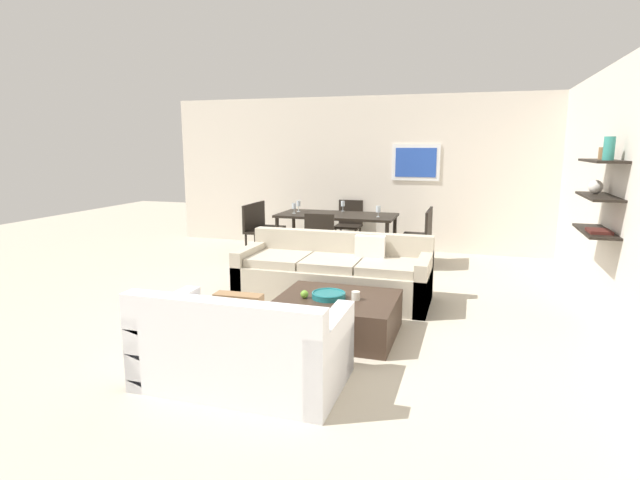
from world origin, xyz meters
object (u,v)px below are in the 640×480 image
(dining_table, at_px, (337,218))
(dining_chair_left_far, at_px, (265,223))
(coffee_table, at_px, (337,316))
(candle_jar, at_px, (356,296))
(loveseat_white, at_px, (243,348))
(dining_chair_head, at_px, (349,222))
(sofa_beige, at_px, (334,276))
(decorative_bowl, at_px, (329,295))
(wine_glass_head, at_px, (343,204))
(wine_glass_left_near, at_px, (294,206))
(apple_on_coffee_table, at_px, (304,294))
(dining_chair_foot, at_px, (321,238))
(wine_glass_right_near, at_px, (378,209))
(dining_chair_left_near, at_px, (255,227))
(dining_chair_right_far, at_px, (422,231))
(dining_chair_right_near, at_px, (420,235))
(wine_glass_left_far, at_px, (298,204))

(dining_table, xyz_separation_m, dining_chair_left_far, (-1.36, 0.20, -0.18))
(coffee_table, xyz_separation_m, candle_jar, (0.19, -0.01, 0.23))
(loveseat_white, xyz_separation_m, dining_chair_head, (-0.45, 5.30, 0.21))
(sofa_beige, relative_size, decorative_bowl, 6.91)
(loveseat_white, bearing_deg, dining_chair_head, 94.84)
(loveseat_white, xyz_separation_m, wine_glass_head, (-0.45, 4.83, 0.58))
(dining_chair_left_far, bearing_deg, wine_glass_left_near, -25.39)
(loveseat_white, relative_size, coffee_table, 1.35)
(dining_table, xyz_separation_m, dining_chair_head, (0.00, 0.85, -0.18))
(apple_on_coffee_table, bearing_deg, dining_chair_foot, 103.23)
(coffee_table, height_order, wine_glass_head, wine_glass_head)
(wine_glass_head, bearing_deg, sofa_beige, -77.70)
(apple_on_coffee_table, relative_size, wine_glass_left_near, 0.46)
(coffee_table, distance_m, wine_glass_right_near, 3.19)
(candle_jar, bearing_deg, decorative_bowl, -173.62)
(dining_chair_left_near, relative_size, wine_glass_right_near, 5.14)
(wine_glass_head, bearing_deg, dining_chair_left_far, -172.18)
(candle_jar, relative_size, dining_chair_right_far, 0.09)
(loveseat_white, height_order, decorative_bowl, loveseat_white)
(decorative_bowl, xyz_separation_m, dining_chair_left_far, (-2.17, 3.47, 0.09))
(dining_chair_head, bearing_deg, dining_chair_right_far, -25.70)
(sofa_beige, bearing_deg, dining_chair_left_near, 134.98)
(apple_on_coffee_table, relative_size, wine_glass_right_near, 0.46)
(dining_chair_right_near, height_order, dining_chair_left_near, same)
(dining_chair_left_near, bearing_deg, dining_table, 8.45)
(candle_jar, distance_m, wine_glass_head, 3.81)
(dining_table, height_order, dining_chair_left_near, dining_chair_left_near)
(loveseat_white, bearing_deg, dining_chair_left_far, 111.25)
(dining_chair_right_far, distance_m, dining_chair_left_near, 2.74)
(sofa_beige, bearing_deg, decorative_bowl, -77.10)
(sofa_beige, xyz_separation_m, dining_chair_left_near, (-1.90, 1.90, 0.21))
(coffee_table, distance_m, dining_table, 3.38)
(apple_on_coffee_table, distance_m, dining_chair_left_near, 3.69)
(candle_jar, bearing_deg, coffee_table, 175.73)
(dining_chair_head, distance_m, wine_glass_left_near, 1.25)
(dining_chair_head, bearing_deg, wine_glass_right_near, -54.12)
(wine_glass_head, bearing_deg, dining_chair_foot, -90.00)
(sofa_beige, relative_size, loveseat_white, 1.47)
(candle_jar, xyz_separation_m, wine_glass_left_near, (-1.77, 3.13, 0.44))
(sofa_beige, height_order, apple_on_coffee_table, sofa_beige)
(apple_on_coffee_table, xyz_separation_m, wine_glass_left_far, (-1.28, 3.45, 0.46))
(sofa_beige, xyz_separation_m, decorative_bowl, (0.27, -1.17, 0.12))
(dining_chair_head, bearing_deg, wine_glass_left_near, -125.88)
(wine_glass_left_far, bearing_deg, wine_glass_right_near, -9.02)
(sofa_beige, xyz_separation_m, candle_jar, (0.53, -1.14, 0.13))
(decorative_bowl, distance_m, wine_glass_left_near, 3.53)
(dining_chair_right_near, distance_m, wine_glass_left_near, 2.09)
(dining_table, bearing_deg, dining_chair_head, 90.00)
(sofa_beige, distance_m, dining_chair_right_far, 2.45)
(loveseat_white, height_order, wine_glass_left_near, wine_glass_left_near)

